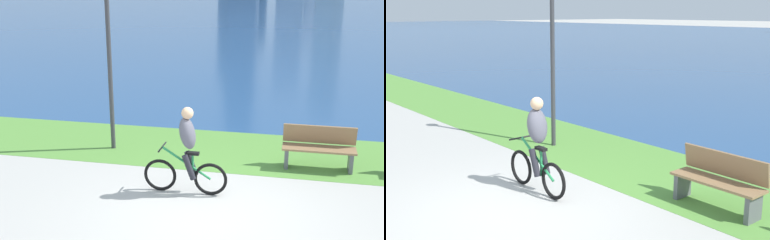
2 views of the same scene
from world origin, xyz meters
TOP-DOWN VIEW (x-y plane):
  - ground_plane at (0.00, 0.00)m, footprint 300.00×300.00m
  - grass_strip_bayside at (0.00, 3.20)m, footprint 120.00×2.69m
  - cyclist_lead at (-0.47, 0.79)m, footprint 1.59×0.52m
  - bench_far_along_path at (1.96, 2.55)m, footprint 1.50×0.47m
  - lamppost_tall at (-2.68, 2.81)m, footprint 0.28×0.28m

SIDE VIEW (x-z plane):
  - ground_plane at x=0.00m, z-range 0.00..0.00m
  - grass_strip_bayside at x=0.00m, z-range 0.00..0.01m
  - bench_far_along_path at x=1.96m, z-range 0.00..0.90m
  - cyclist_lead at x=-0.47m, z-range 0.00..1.67m
  - lamppost_tall at x=-2.68m, z-range 0.63..5.02m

